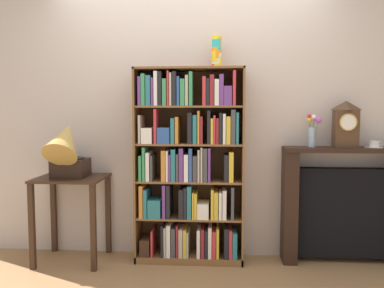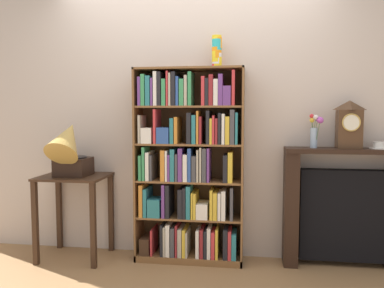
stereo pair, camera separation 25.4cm
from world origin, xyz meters
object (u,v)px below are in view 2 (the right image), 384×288
object	(u,v)px
fireplace_mantel	(348,209)
mantel_clock	(349,124)
bookshelf	(189,169)
cup_stack	(217,52)
side_table_left	(74,196)
flower_vase	(315,130)
teacup_with_saucer	(379,146)
gramophone	(69,148)

from	to	relation	value
fireplace_mantel	mantel_clock	size ratio (longest dim) A/B	2.70
mantel_clock	bookshelf	bearing A→B (deg)	-178.59
cup_stack	side_table_left	xyz separation A→B (m)	(-1.30, -0.13, -1.30)
flower_vase	teacup_with_saucer	xyz separation A→B (m)	(0.53, 0.00, -0.13)
side_table_left	cup_stack	bearing A→B (deg)	5.79
bookshelf	cup_stack	bearing A→B (deg)	10.08
cup_stack	gramophone	bearing A→B (deg)	-170.62
side_table_left	fireplace_mantel	world-z (taller)	fireplace_mantel
gramophone	teacup_with_saucer	distance (m)	2.68
mantel_clock	flower_vase	distance (m)	0.28
bookshelf	mantel_clock	distance (m)	1.43
gramophone	side_table_left	bearing A→B (deg)	90.00
gramophone	teacup_with_saucer	size ratio (longest dim) A/B	3.70
cup_stack	teacup_with_saucer	bearing A→B (deg)	-0.30
bookshelf	gramophone	size ratio (longest dim) A/B	3.05
cup_stack	flower_vase	distance (m)	1.09
gramophone	teacup_with_saucer	xyz separation A→B (m)	(2.67, 0.21, 0.03)
side_table_left	gramophone	distance (m)	0.46
bookshelf	gramophone	xyz separation A→B (m)	(-1.05, -0.17, 0.20)
side_table_left	fireplace_mantel	xyz separation A→B (m)	(2.45, 0.15, -0.07)
flower_vase	bookshelf	bearing A→B (deg)	-178.24
bookshelf	flower_vase	bearing A→B (deg)	1.76
gramophone	flower_vase	xyz separation A→B (m)	(2.15, 0.20, 0.16)
side_table_left	teacup_with_saucer	xyz separation A→B (m)	(2.67, 0.12, 0.49)
gramophone	fireplace_mantel	distance (m)	2.51
mantel_clock	flower_vase	xyz separation A→B (m)	(-0.28, -0.00, -0.05)
fireplace_mantel	teacup_with_saucer	bearing A→B (deg)	-5.37
cup_stack	fireplace_mantel	size ratio (longest dim) A/B	0.26
teacup_with_saucer	bookshelf	bearing A→B (deg)	-178.72
mantel_clock	flower_vase	bearing A→B (deg)	-179.98
side_table_left	flower_vase	bearing A→B (deg)	3.24
bookshelf	cup_stack	world-z (taller)	cup_stack
fireplace_mantel	gramophone	bearing A→B (deg)	-174.67
cup_stack	teacup_with_saucer	xyz separation A→B (m)	(1.38, -0.01, -0.81)
side_table_left	teacup_with_saucer	size ratio (longest dim) A/B	4.99
mantel_clock	fireplace_mantel	bearing A→B (deg)	49.62
side_table_left	flower_vase	size ratio (longest dim) A/B	2.63
fireplace_mantel	teacup_with_saucer	size ratio (longest dim) A/B	7.13
gramophone	teacup_with_saucer	world-z (taller)	gramophone
cup_stack	teacup_with_saucer	world-z (taller)	cup_stack
gramophone	teacup_with_saucer	bearing A→B (deg)	4.43
gramophone	mantel_clock	size ratio (longest dim) A/B	1.40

